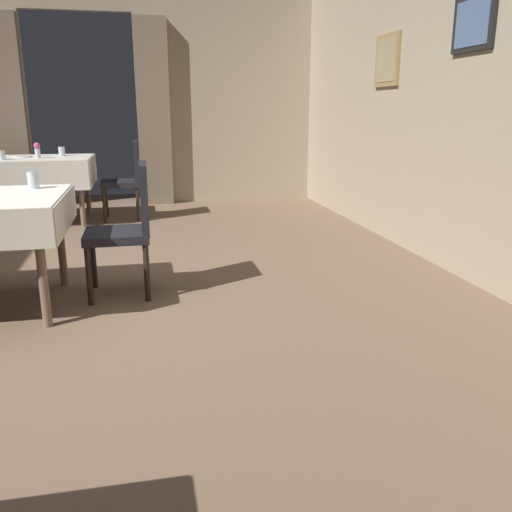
{
  "coord_description": "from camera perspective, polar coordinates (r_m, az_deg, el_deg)",
  "views": [
    {
      "loc": [
        0.72,
        -3.56,
        1.29
      ],
      "look_at": [
        1.55,
        0.36,
        0.19
      ],
      "focal_mm": 37.66,
      "sensor_mm": 36.0,
      "label": 1
    }
  ],
  "objects": [
    {
      "name": "dining_table_far",
      "position": [
        6.72,
        -22.01,
        8.75
      ],
      "size": [
        1.18,
        0.99,
        0.75
      ],
      "color": "#7A604C",
      "rests_on": "ground"
    },
    {
      "name": "glass_mid_d",
      "position": [
        4.07,
        -22.6,
        7.45
      ],
      "size": [
        0.07,
        0.07,
        0.12
      ],
      "primitive_type": "cylinder",
      "color": "silver",
      "rests_on": "dining_table_mid"
    },
    {
      "name": "ground",
      "position": [
        3.85,
        -22.1,
        -5.35
      ],
      "size": [
        10.08,
        10.08,
        0.0
      ],
      "primitive_type": "plane",
      "color": "#7A604C"
    },
    {
      "name": "chair_mid_right",
      "position": [
        3.86,
        -13.41,
        3.4
      ],
      "size": [
        0.44,
        0.44,
        0.93
      ],
      "color": "black",
      "rests_on": "ground"
    },
    {
      "name": "chair_far_right",
      "position": [
        6.61,
        -13.52,
        8.23
      ],
      "size": [
        0.45,
        0.44,
        0.93
      ],
      "color": "black",
      "rests_on": "ground"
    },
    {
      "name": "glass_far_d",
      "position": [
        6.85,
        -19.93,
        10.41
      ],
      "size": [
        0.07,
        0.07,
        0.11
      ],
      "primitive_type": "cylinder",
      "color": "silver",
      "rests_on": "dining_table_far"
    },
    {
      "name": "flower_vase_far",
      "position": [
        6.64,
        -22.21,
        10.41
      ],
      "size": [
        0.07,
        0.07,
        0.17
      ],
      "color": "silver",
      "rests_on": "dining_table_far"
    },
    {
      "name": "wall_right",
      "position": [
        4.34,
        23.96,
        16.94
      ],
      "size": [
        0.16,
        8.4,
        3.0
      ],
      "color": "tan",
      "rests_on": "ground"
    },
    {
      "name": "wall_back",
      "position": [
        7.77,
        -18.04,
        16.28
      ],
      "size": [
        6.4,
        0.27,
        3.0
      ],
      "color": "tan",
      "rests_on": "ground"
    },
    {
      "name": "plate_far_b",
      "position": [
        6.85,
        -23.57,
        9.66
      ],
      "size": [
        0.21,
        0.21,
        0.01
      ],
      "primitive_type": "cylinder",
      "color": "white",
      "rests_on": "dining_table_far"
    },
    {
      "name": "glass_far_c",
      "position": [
        6.57,
        -25.4,
        9.66
      ],
      "size": [
        0.07,
        0.07,
        0.1
      ],
      "primitive_type": "cylinder",
      "color": "silver",
      "rests_on": "dining_table_far"
    }
  ]
}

